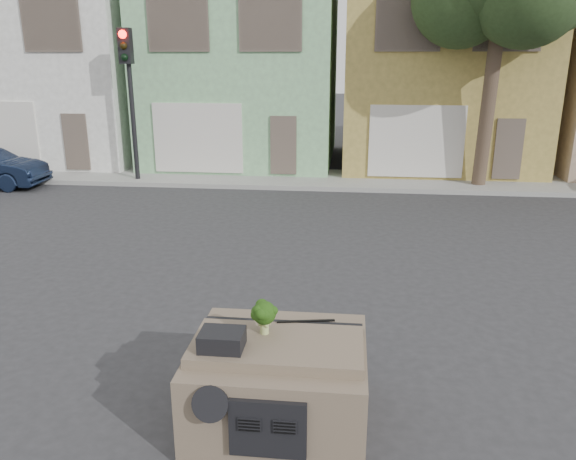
# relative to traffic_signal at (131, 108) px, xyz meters

# --- Properties ---
(ground_plane) EXTENTS (120.00, 120.00, 0.00)m
(ground_plane) POSITION_rel_traffic_signal_xyz_m (6.50, -9.50, -2.55)
(ground_plane) COLOR #303033
(ground_plane) RESTS_ON ground
(sidewalk) EXTENTS (40.00, 3.00, 0.15)m
(sidewalk) POSITION_rel_traffic_signal_xyz_m (6.50, 1.00, -2.47)
(sidewalk) COLOR gray
(sidewalk) RESTS_ON ground
(townhouse_white) EXTENTS (7.20, 8.20, 7.55)m
(townhouse_white) POSITION_rel_traffic_signal_xyz_m (-4.50, 5.00, 1.23)
(townhouse_white) COLOR silver
(townhouse_white) RESTS_ON ground
(townhouse_mint) EXTENTS (7.20, 8.20, 7.55)m
(townhouse_mint) POSITION_rel_traffic_signal_xyz_m (3.00, 5.00, 1.23)
(townhouse_mint) COLOR #85BE87
(townhouse_mint) RESTS_ON ground
(townhouse_tan) EXTENTS (7.20, 8.20, 7.55)m
(townhouse_tan) POSITION_rel_traffic_signal_xyz_m (10.50, 5.00, 1.23)
(townhouse_tan) COLOR #A79045
(townhouse_tan) RESTS_ON ground
(traffic_signal) EXTENTS (0.40, 0.40, 5.10)m
(traffic_signal) POSITION_rel_traffic_signal_xyz_m (0.00, 0.00, 0.00)
(traffic_signal) COLOR black
(traffic_signal) RESTS_ON ground
(tree_near) EXTENTS (4.40, 4.00, 8.50)m
(tree_near) POSITION_rel_traffic_signal_xyz_m (11.50, 0.30, 1.70)
(tree_near) COLOR #263A1B
(tree_near) RESTS_ON ground
(car_dashboard) EXTENTS (2.00, 1.80, 1.12)m
(car_dashboard) POSITION_rel_traffic_signal_xyz_m (6.50, -12.50, -1.99)
(car_dashboard) COLOR brown
(car_dashboard) RESTS_ON ground
(instrument_hump) EXTENTS (0.48, 0.38, 0.20)m
(instrument_hump) POSITION_rel_traffic_signal_xyz_m (5.92, -12.85, -1.33)
(instrument_hump) COLOR black
(instrument_hump) RESTS_ON car_dashboard
(wiper_arm) EXTENTS (0.69, 0.15, 0.02)m
(wiper_arm) POSITION_rel_traffic_signal_xyz_m (6.78, -12.12, -1.42)
(wiper_arm) COLOR black
(wiper_arm) RESTS_ON car_dashboard
(broccoli) EXTENTS (0.41, 0.41, 0.40)m
(broccoli) POSITION_rel_traffic_signal_xyz_m (6.33, -12.46, -1.23)
(broccoli) COLOR #1A370C
(broccoli) RESTS_ON car_dashboard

